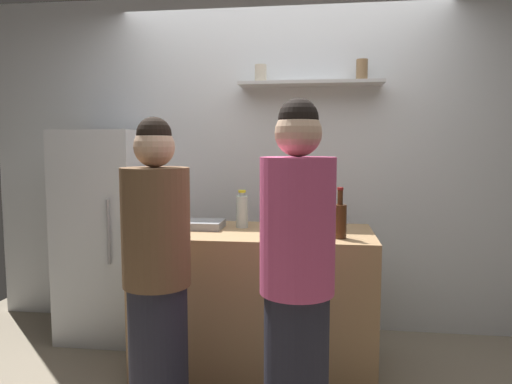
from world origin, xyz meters
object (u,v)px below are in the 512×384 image
object	(u,v)px
wine_bottle_amber_glass	(340,219)
person_brown_jacket	(157,279)
water_bottle_plastic	(242,211)
refrigerator	(106,234)
utensil_holder	(307,224)
wine_bottle_pale_glass	(308,210)
baking_pan	(197,224)
person_pink_top	(297,284)
wine_bottle_dark_glass	(152,212)

from	to	relation	value
wine_bottle_amber_glass	person_brown_jacket	size ratio (longest dim) A/B	0.19
water_bottle_plastic	person_brown_jacket	bearing A→B (deg)	-109.63
refrigerator	person_brown_jacket	distance (m)	1.34
utensil_holder	wine_bottle_amber_glass	bearing A→B (deg)	-38.79
wine_bottle_pale_glass	water_bottle_plastic	world-z (taller)	wine_bottle_pale_glass
refrigerator	wine_bottle_amber_glass	size ratio (longest dim) A/B	5.16
baking_pan	person_brown_jacket	xyz separation A→B (m)	(-0.01, -0.77, -0.15)
wine_bottle_amber_glass	water_bottle_plastic	bearing A→B (deg)	155.87
water_bottle_plastic	person_pink_top	size ratio (longest dim) A/B	0.15
refrigerator	person_pink_top	world-z (taller)	person_pink_top
water_bottle_plastic	person_pink_top	world-z (taller)	person_pink_top
refrigerator	person_pink_top	distance (m)	1.93
baking_pan	wine_bottle_dark_glass	world-z (taller)	wine_bottle_dark_glass
person_pink_top	water_bottle_plastic	bearing A→B (deg)	-113.11
baking_pan	water_bottle_plastic	xyz separation A→B (m)	(0.29, 0.06, 0.09)
wine_bottle_amber_glass	utensil_holder	bearing A→B (deg)	141.21
wine_bottle_pale_glass	wine_bottle_amber_glass	world-z (taller)	wine_bottle_amber_glass
utensil_holder	baking_pan	bearing A→B (deg)	175.12
utensil_holder	person_pink_top	bearing A→B (deg)	-91.66
utensil_holder	wine_bottle_pale_glass	xyz separation A→B (m)	(-0.00, 0.24, 0.05)
refrigerator	wine_bottle_pale_glass	world-z (taller)	refrigerator
wine_bottle_pale_glass	wine_bottle_dark_glass	size ratio (longest dim) A/B	0.86
utensil_holder	person_brown_jacket	xyz separation A→B (m)	(-0.73, -0.71, -0.18)
refrigerator	wine_bottle_dark_glass	xyz separation A→B (m)	(0.56, -0.50, 0.25)
utensil_holder	wine_bottle_amber_glass	distance (m)	0.26
wine_bottle_dark_glass	person_brown_jacket	bearing A→B (deg)	-68.20
refrigerator	wine_bottle_pale_glass	size ratio (longest dim) A/B	5.24
wine_bottle_amber_glass	water_bottle_plastic	world-z (taller)	wine_bottle_amber_glass
utensil_holder	wine_bottle_dark_glass	size ratio (longest dim) A/B	0.64
refrigerator	baking_pan	bearing A→B (deg)	-21.67
refrigerator	utensil_holder	xyz separation A→B (m)	(1.52, -0.38, 0.18)
wine_bottle_pale_glass	wine_bottle_dark_glass	xyz separation A→B (m)	(-0.96, -0.37, 0.02)
utensil_holder	wine_bottle_pale_glass	world-z (taller)	wine_bottle_pale_glass
wine_bottle_dark_glass	person_pink_top	world-z (taller)	person_pink_top
baking_pan	refrigerator	bearing A→B (deg)	158.33
refrigerator	wine_bottle_pale_glass	distance (m)	1.54
water_bottle_plastic	wine_bottle_dark_glass	bearing A→B (deg)	-155.00
baking_pan	person_pink_top	bearing A→B (deg)	-51.97
wine_bottle_dark_glass	wine_bottle_pale_glass	bearing A→B (deg)	20.78
baking_pan	wine_bottle_amber_glass	xyz separation A→B (m)	(0.92, -0.22, 0.09)
refrigerator	person_brown_jacket	xyz separation A→B (m)	(0.79, -1.08, -0.00)
wine_bottle_pale_glass	wine_bottle_amber_glass	xyz separation A→B (m)	(0.20, -0.40, 0.00)
person_brown_jacket	person_pink_top	bearing A→B (deg)	32.10
utensil_holder	wine_bottle_dark_glass	distance (m)	0.98
wine_bottle_pale_glass	wine_bottle_amber_glass	bearing A→B (deg)	-63.66
utensil_holder	wine_bottle_dark_glass	xyz separation A→B (m)	(-0.97, -0.12, 0.08)
baking_pan	wine_bottle_dark_glass	distance (m)	0.32
wine_bottle_pale_glass	wine_bottle_amber_glass	distance (m)	0.45
baking_pan	person_brown_jacket	distance (m)	0.78
baking_pan	utensil_holder	distance (m)	0.73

